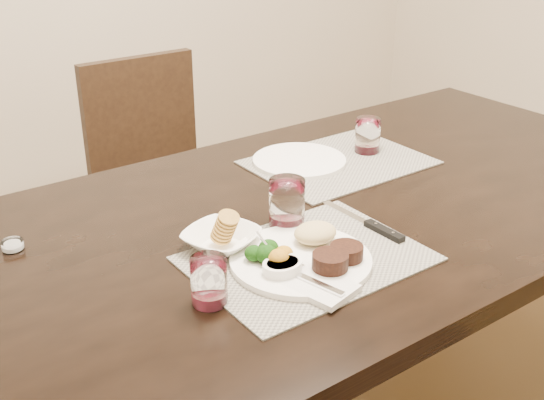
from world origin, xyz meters
TOP-DOWN VIEW (x-y plane):
  - dining_table at (0.00, 0.00)m, footprint 2.00×1.00m
  - chair_far at (0.00, 0.93)m, footprint 0.42×0.42m
  - placemat_near at (-0.22, -0.18)m, footprint 0.46×0.34m
  - placemat_far at (0.18, 0.18)m, footprint 0.46×0.34m
  - dinner_plate at (-0.23, -0.19)m, footprint 0.28×0.28m
  - napkin_fork at (-0.28, -0.26)m, footprint 0.13×0.19m
  - steak_knife at (-0.02, -0.17)m, footprint 0.02×0.25m
  - cracker_bowl at (-0.34, -0.04)m, footprint 0.19×0.19m
  - sauce_ramekin at (-0.30, -0.21)m, footprint 0.08×0.12m
  - wine_glass_near at (-0.17, -0.04)m, footprint 0.08×0.08m
  - far_plate at (0.09, 0.24)m, footprint 0.25×0.25m
  - wine_glass_far at (0.29, 0.19)m, footprint 0.07×0.07m
  - wine_glass_side at (-0.46, -0.20)m, footprint 0.07×0.07m
  - salt_cellar at (-0.69, 0.21)m, footprint 0.05×0.05m

SIDE VIEW (x-z plane):
  - chair_far at x=0.00m, z-range 0.05..0.95m
  - dining_table at x=0.00m, z-range 0.29..1.04m
  - placemat_near at x=-0.22m, z-range 0.75..0.75m
  - placemat_far at x=0.18m, z-range 0.75..0.75m
  - steak_knife at x=-0.02m, z-range 0.75..0.77m
  - salt_cellar at x=-0.69m, z-range 0.75..0.77m
  - far_plate at x=0.09m, z-range 0.75..0.76m
  - napkin_fork at x=-0.28m, z-range 0.75..0.77m
  - dinner_plate at x=-0.23m, z-range 0.74..0.80m
  - sauce_ramekin at x=-0.30m, z-range 0.74..0.81m
  - cracker_bowl at x=-0.34m, z-range 0.74..0.81m
  - wine_glass_side at x=-0.46m, z-range 0.74..0.84m
  - wine_glass_far at x=0.29m, z-range 0.75..0.84m
  - wine_glass_near at x=-0.17m, z-range 0.75..0.86m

